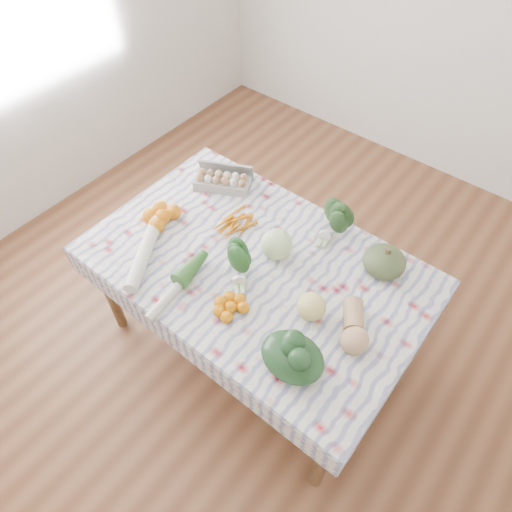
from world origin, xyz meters
TOP-DOWN VIEW (x-y plane):
  - ground at (0.00, 0.00)m, footprint 4.50×4.50m
  - dining_table at (0.00, 0.00)m, footprint 1.60×1.00m
  - tablecloth at (0.00, 0.00)m, footprint 1.66×1.06m
  - egg_carton at (-0.50, 0.31)m, footprint 0.34×0.26m
  - carrot_bunch at (-0.23, 0.11)m, footprint 0.22×0.20m
  - kale_bunch at (0.16, 0.38)m, footprint 0.22×0.21m
  - kabocha_squash at (0.50, 0.35)m, footprint 0.22×0.22m
  - cabbage at (0.04, 0.11)m, footprint 0.21×0.21m
  - butternut_squash at (0.57, -0.04)m, footprint 0.24×0.28m
  - orange_cluster at (-0.56, -0.09)m, footprint 0.27×0.27m
  - broccoli at (-0.01, -0.12)m, footprint 0.22×0.22m
  - mandarin_cluster at (0.08, -0.28)m, footprint 0.24×0.24m
  - grapefruit at (0.38, -0.08)m, footprint 0.14×0.14m
  - spinach_bag at (0.45, -0.33)m, footprint 0.34×0.31m
  - daikon at (-0.46, -0.31)m, footprint 0.30×0.44m
  - leek at (-0.19, -0.35)m, footprint 0.09×0.42m

SIDE VIEW (x-z plane):
  - ground at x=0.00m, z-range 0.00..0.00m
  - dining_table at x=0.00m, z-range 0.30..1.05m
  - tablecloth at x=0.00m, z-range 0.75..0.76m
  - carrot_bunch at x=-0.23m, z-range 0.76..0.80m
  - leek at x=-0.19m, z-range 0.76..0.81m
  - mandarin_cluster at x=0.08m, z-range 0.76..0.82m
  - daikon at x=-0.46m, z-range 0.76..0.83m
  - egg_carton at x=-0.50m, z-range 0.76..0.85m
  - orange_cluster at x=-0.56m, z-range 0.76..0.85m
  - broccoli at x=-0.01m, z-range 0.76..0.88m
  - butternut_squash at x=0.57m, z-range 0.76..0.88m
  - spinach_bag at x=0.45m, z-range 0.76..0.88m
  - grapefruit at x=0.38m, z-range 0.76..0.89m
  - kabocha_squash at x=0.50m, z-range 0.76..0.90m
  - kale_bunch at x=0.16m, z-range 0.76..0.92m
  - cabbage at x=0.04m, z-range 0.76..0.92m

